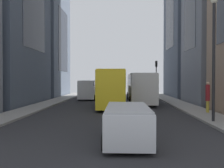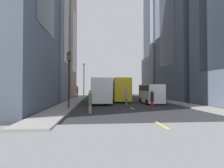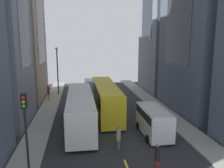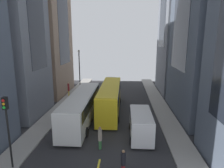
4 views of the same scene
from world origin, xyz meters
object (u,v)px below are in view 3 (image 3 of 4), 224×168
(car_silver_0, at_px, (90,83))
(pedestrian_crossing_mid, at_px, (118,137))
(traffic_light_near_corner, at_px, (25,121))
(delivery_van_white, at_px, (154,119))
(pedestrian_waiting_curb, at_px, (48,92))
(streetcar_yellow, at_px, (106,96))
(pedestrian_walking_far, at_px, (157,157))
(city_bus_white, at_px, (80,106))

(car_silver_0, height_order, pedestrian_crossing_mid, pedestrian_crossing_mid)
(car_silver_0, bearing_deg, traffic_light_near_corner, -100.64)
(delivery_van_white, xyz_separation_m, car_silver_0, (-4.71, 22.51, -0.59))
(delivery_van_white, relative_size, pedestrian_waiting_curb, 2.19)
(streetcar_yellow, xyz_separation_m, pedestrian_crossing_mid, (-0.18, -9.70, -1.00))
(car_silver_0, distance_m, pedestrian_waiting_curb, 10.87)
(streetcar_yellow, xyz_separation_m, delivery_van_white, (3.60, -7.21, -0.61))
(pedestrian_waiting_curb, bearing_deg, delivery_van_white, 8.76)
(streetcar_yellow, distance_m, pedestrian_walking_far, 13.15)
(pedestrian_waiting_curb, bearing_deg, pedestrian_walking_far, -4.38)
(traffic_light_near_corner, bearing_deg, city_bus_white, 70.56)
(streetcar_yellow, bearing_deg, delivery_van_white, -63.49)
(streetcar_yellow, relative_size, pedestrian_waiting_curb, 5.27)
(delivery_van_white, bearing_deg, pedestrian_crossing_mid, -146.54)
(pedestrian_walking_far, relative_size, traffic_light_near_corner, 0.35)
(city_bus_white, height_order, pedestrian_waiting_curb, city_bus_white)
(pedestrian_waiting_curb, bearing_deg, city_bus_white, -6.37)
(pedestrian_walking_far, distance_m, traffic_light_near_corner, 8.84)
(pedestrian_crossing_mid, bearing_deg, pedestrian_walking_far, 35.83)
(delivery_van_white, bearing_deg, traffic_light_near_corner, -150.23)
(city_bus_white, xyz_separation_m, delivery_van_white, (6.70, -3.67, -0.50))
(delivery_van_white, distance_m, pedestrian_crossing_mid, 4.54)
(delivery_van_white, bearing_deg, pedestrian_walking_far, -106.42)
(streetcar_yellow, bearing_deg, traffic_light_near_corner, -116.39)
(pedestrian_crossing_mid, bearing_deg, pedestrian_waiting_curb, -152.22)
(pedestrian_waiting_curb, bearing_deg, streetcar_yellow, 18.78)
(traffic_light_near_corner, bearing_deg, streetcar_yellow, 63.61)
(city_bus_white, bearing_deg, pedestrian_waiting_curb, 113.90)
(streetcar_yellow, xyz_separation_m, traffic_light_near_corner, (-6.42, -12.94, 1.86))
(pedestrian_crossing_mid, bearing_deg, traffic_light_near_corner, -59.29)
(car_silver_0, distance_m, pedestrian_crossing_mid, 25.02)
(streetcar_yellow, height_order, pedestrian_walking_far, streetcar_yellow)
(streetcar_yellow, relative_size, traffic_light_near_corner, 2.29)
(city_bus_white, height_order, pedestrian_crossing_mid, city_bus_white)
(pedestrian_waiting_curb, height_order, traffic_light_near_corner, traffic_light_near_corner)
(city_bus_white, distance_m, pedestrian_crossing_mid, 6.88)
(streetcar_yellow, bearing_deg, pedestrian_walking_far, -81.66)
(city_bus_white, bearing_deg, traffic_light_near_corner, -109.44)
(delivery_van_white, distance_m, car_silver_0, 23.00)
(car_silver_0, xyz_separation_m, pedestrian_waiting_curb, (-6.47, -8.71, 0.51))
(car_silver_0, height_order, pedestrian_waiting_curb, pedestrian_waiting_curb)
(car_silver_0, xyz_separation_m, traffic_light_near_corner, (-5.31, -28.23, 3.07))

